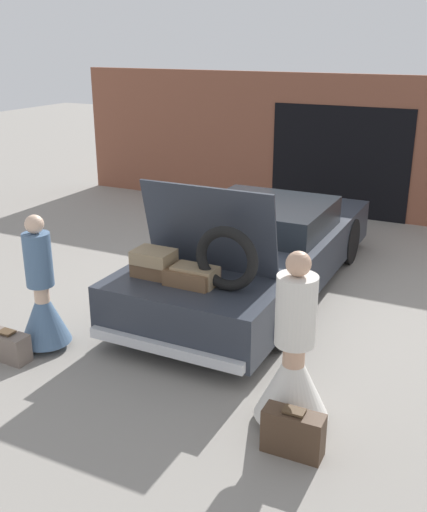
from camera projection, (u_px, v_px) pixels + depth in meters
The scene contains 7 objects.
ground_plane at pixel (257, 287), 8.76m from camera, with size 40.00×40.00×0.00m, color gray.
garage_wall_back at pixel (341, 147), 11.91m from camera, with size 12.00×0.14×2.80m.
car at pixel (257, 250), 8.55m from camera, with size 2.03×5.28×1.87m.
person_left at pixel (43, 302), 6.88m from camera, with size 0.59×0.59×1.62m.
person_right at pixel (293, 365), 5.48m from camera, with size 0.70×0.70×1.72m.
suitcase_beside_left_person at pixel (8, 346), 6.74m from camera, with size 0.52×0.24×0.36m.
suitcase_beside_right_person at pixel (293, 433), 5.19m from camera, with size 0.54×0.21×0.44m.
Camera 1 is at (3.01, -7.52, 3.43)m, focal length 42.00 mm.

